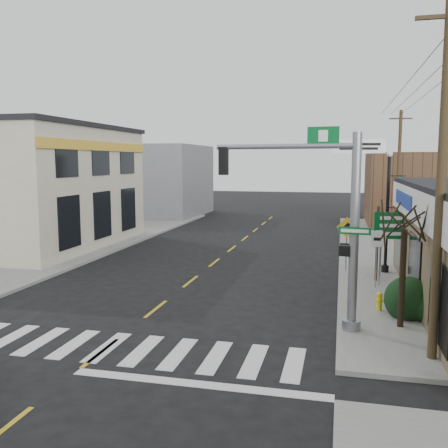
% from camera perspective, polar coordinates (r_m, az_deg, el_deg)
% --- Properties ---
extents(ground, '(140.00, 140.00, 0.00)m').
position_cam_1_polar(ground, '(13.85, -13.92, -14.10)').
color(ground, black).
rests_on(ground, ground).
extents(sidewalk_right, '(6.00, 38.00, 0.13)m').
position_cam_1_polar(sidewalk_right, '(25.11, 19.88, -4.52)').
color(sidewalk_right, slate).
rests_on(sidewalk_right, ground).
extents(sidewalk_left, '(6.00, 38.00, 0.13)m').
position_cam_1_polar(sidewalk_left, '(29.10, -18.05, -2.88)').
color(sidewalk_left, slate).
rests_on(sidewalk_left, ground).
extents(center_line, '(0.12, 56.00, 0.01)m').
position_cam_1_polar(center_line, '(20.95, -3.84, -6.55)').
color(center_line, gold).
rests_on(center_line, ground).
extents(crosswalk, '(11.00, 2.20, 0.01)m').
position_cam_1_polar(crosswalk, '(14.18, -13.16, -13.54)').
color(crosswalk, silver).
rests_on(crosswalk, ground).
extents(left_building, '(12.00, 12.00, 6.80)m').
position_cam_1_polar(left_building, '(31.80, -23.54, 3.76)').
color(left_building, beige).
rests_on(left_building, ground).
extents(bldg_distant_right, '(8.00, 10.00, 5.60)m').
position_cam_1_polar(bldg_distant_right, '(41.92, 21.50, 3.73)').
color(bldg_distant_right, brown).
rests_on(bldg_distant_right, ground).
extents(bldg_distant_left, '(9.00, 10.00, 6.40)m').
position_cam_1_polar(bldg_distant_left, '(46.69, -8.15, 4.95)').
color(bldg_distant_left, slate).
rests_on(bldg_distant_left, ground).
extents(traffic_signal_pole, '(4.59, 0.37, 5.82)m').
position_cam_1_polar(traffic_signal_pole, '(14.50, 12.01, 1.58)').
color(traffic_signal_pole, gray).
rests_on(traffic_signal_pole, sidewalk_right).
extents(guide_sign, '(1.74, 0.14, 3.05)m').
position_cam_1_polar(guide_sign, '(21.13, 19.07, -1.06)').
color(guide_sign, '#453520').
rests_on(guide_sign, sidewalk_right).
extents(fire_hydrant, '(0.19, 0.19, 0.62)m').
position_cam_1_polar(fire_hydrant, '(17.21, 17.33, -8.34)').
color(fire_hydrant, gold).
rests_on(fire_hydrant, sidewalk_right).
extents(ped_crossing_sign, '(0.93, 0.07, 2.41)m').
position_cam_1_polar(ped_crossing_sign, '(22.68, 13.85, -1.06)').
color(ped_crossing_sign, gray).
rests_on(ped_crossing_sign, sidewalk_right).
extents(lamp_post, '(0.69, 0.54, 5.29)m').
position_cam_1_polar(lamp_post, '(22.73, 18.35, 2.35)').
color(lamp_post, black).
rests_on(lamp_post, sidewalk_right).
extents(dance_center_sign, '(3.00, 0.19, 6.37)m').
position_cam_1_polar(dance_center_sign, '(29.79, 15.08, 6.93)').
color(dance_center_sign, gray).
rests_on(dance_center_sign, sidewalk_right).
extents(bare_tree, '(2.17, 2.17, 4.34)m').
position_cam_1_polar(bare_tree, '(15.22, 20.02, 1.34)').
color(bare_tree, black).
rests_on(bare_tree, sidewalk_right).
extents(shrub_front, '(1.45, 1.45, 1.09)m').
position_cam_1_polar(shrub_front, '(16.82, 20.26, -8.09)').
color(shrub_front, '#1C3D18').
rests_on(shrub_front, sidewalk_right).
extents(shrub_back, '(1.18, 1.18, 0.88)m').
position_cam_1_polar(shrub_back, '(19.27, 23.04, -6.61)').
color(shrub_back, black).
rests_on(shrub_back, sidewalk_right).
extents(utility_pole_near, '(1.51, 0.23, 8.71)m').
position_cam_1_polar(utility_pole_near, '(12.95, 23.59, 4.88)').
color(utility_pole_near, '#4E3B24').
rests_on(utility_pole_near, sidewalk_right).
extents(utility_pole_far, '(1.39, 0.21, 8.01)m').
position_cam_1_polar(utility_pole_far, '(33.55, 19.32, 5.53)').
color(utility_pole_far, '#432A1F').
rests_on(utility_pole_far, sidewalk_right).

